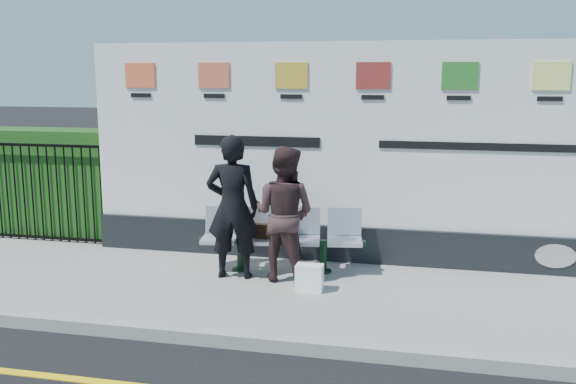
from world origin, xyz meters
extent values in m
cube|color=gray|center=(0.00, 2.50, 0.06)|extent=(14.00, 3.00, 0.12)
cube|color=gray|center=(0.00, 1.00, 0.07)|extent=(14.00, 0.18, 0.14)
cube|color=black|center=(0.50, 3.85, 0.37)|extent=(8.00, 0.30, 0.50)
cube|color=white|center=(0.50, 3.85, 1.87)|extent=(8.00, 0.14, 2.50)
cube|color=#1D4A16|center=(-4.58, 4.30, 0.97)|extent=(2.35, 0.70, 1.70)
imported|color=black|center=(-1.14, 2.78, 1.04)|extent=(0.72, 0.52, 1.84)
imported|color=#332122|center=(-0.48, 2.82, 0.97)|extent=(0.96, 0.83, 1.70)
cube|color=black|center=(-0.86, 3.10, 0.66)|extent=(0.25, 0.13, 0.19)
cube|color=white|center=(-0.09, 2.46, 0.28)|extent=(0.32, 0.19, 0.32)
camera|label=1|loc=(1.26, -4.81, 2.73)|focal=40.00mm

